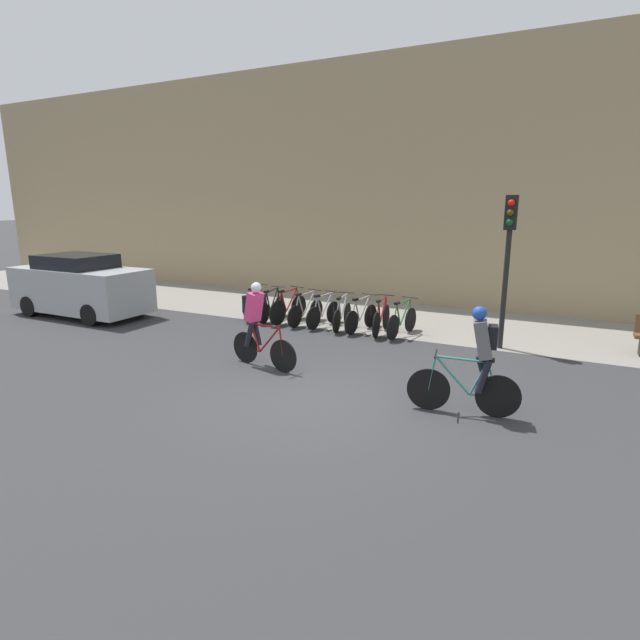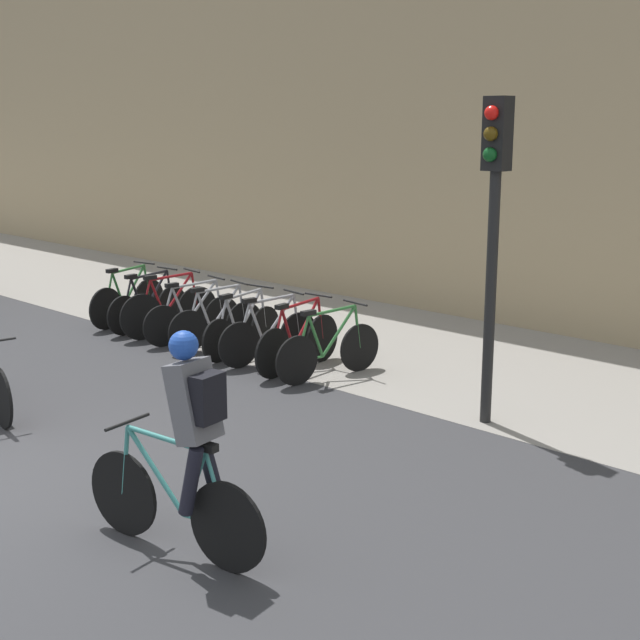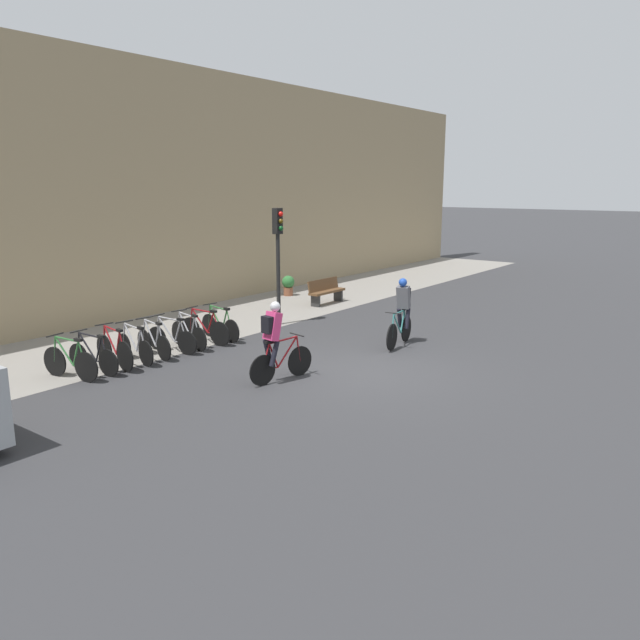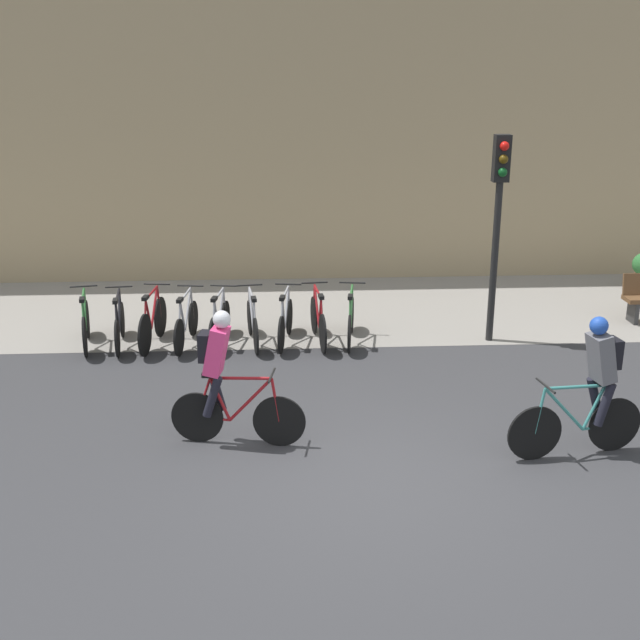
# 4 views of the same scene
# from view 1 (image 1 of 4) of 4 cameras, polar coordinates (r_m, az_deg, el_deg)

# --- Properties ---
(ground) EXTENTS (200.00, 200.00, 0.00)m
(ground) POSITION_cam_1_polar(r_m,az_deg,el_deg) (8.88, -1.07, -8.88)
(ground) COLOR #333335
(kerb_strip) EXTENTS (44.00, 4.50, 0.01)m
(kerb_strip) POSITION_cam_1_polar(r_m,az_deg,el_deg) (14.92, 11.14, 0.02)
(kerb_strip) COLOR gray
(kerb_strip) RESTS_ON ground
(building_facade) EXTENTS (44.00, 0.60, 8.04)m
(building_facade) POSITION_cam_1_polar(r_m,az_deg,el_deg) (17.03, 14.19, 15.10)
(building_facade) COLOR #9E8966
(building_facade) RESTS_ON ground
(cyclist_pink) EXTENTS (1.71, 0.53, 1.78)m
(cyclist_pink) POSITION_cam_1_polar(r_m,az_deg,el_deg) (10.39, -7.24, -0.23)
(cyclist_pink) COLOR black
(cyclist_pink) RESTS_ON ground
(cyclist_grey) EXTENTS (1.77, 0.54, 1.79)m
(cyclist_grey) POSITION_cam_1_polar(r_m,az_deg,el_deg) (8.26, 17.45, -4.25)
(cyclist_grey) COLOR black
(cyclist_grey) RESTS_ON ground
(parked_bike_0) EXTENTS (0.46, 1.62, 0.97)m
(parked_bike_0) POSITION_cam_1_polar(r_m,az_deg,el_deg) (14.92, -7.37, 1.72)
(parked_bike_0) COLOR black
(parked_bike_0) RESTS_ON ground
(parked_bike_1) EXTENTS (0.46, 1.63, 0.95)m
(parked_bike_1) POSITION_cam_1_polar(r_m,az_deg,el_deg) (14.62, -5.54, 1.47)
(parked_bike_1) COLOR black
(parked_bike_1) RESTS_ON ground
(parked_bike_2) EXTENTS (0.46, 1.68, 0.99)m
(parked_bike_2) POSITION_cam_1_polar(r_m,az_deg,el_deg) (14.32, -3.64, 1.38)
(parked_bike_2) COLOR black
(parked_bike_2) RESTS_ON ground
(parked_bike_3) EXTENTS (0.46, 1.65, 0.95)m
(parked_bike_3) POSITION_cam_1_polar(r_m,az_deg,el_deg) (14.06, -1.65, 1.05)
(parked_bike_3) COLOR black
(parked_bike_3) RESTS_ON ground
(parked_bike_4) EXTENTS (0.46, 1.57, 0.95)m
(parked_bike_4) POSITION_cam_1_polar(r_m,az_deg,el_deg) (13.80, 0.41, 0.83)
(parked_bike_4) COLOR black
(parked_bike_4) RESTS_ON ground
(parked_bike_5) EXTENTS (0.46, 1.62, 0.94)m
(parked_bike_5) POSITION_cam_1_polar(r_m,az_deg,el_deg) (13.57, 2.55, 0.59)
(parked_bike_5) COLOR black
(parked_bike_5) RESTS_ON ground
(parked_bike_6) EXTENTS (0.46, 1.62, 0.95)m
(parked_bike_6) POSITION_cam_1_polar(r_m,az_deg,el_deg) (13.35, 4.74, 0.38)
(parked_bike_6) COLOR black
(parked_bike_6) RESTS_ON ground
(parked_bike_7) EXTENTS (0.46, 1.69, 0.97)m
(parked_bike_7) POSITION_cam_1_polar(r_m,az_deg,el_deg) (13.15, 7.03, 0.17)
(parked_bike_7) COLOR black
(parked_bike_7) RESTS_ON ground
(parked_bike_8) EXTENTS (0.46, 1.68, 0.96)m
(parked_bike_8) POSITION_cam_1_polar(r_m,az_deg,el_deg) (12.98, 9.36, -0.11)
(parked_bike_8) COLOR black
(parked_bike_8) RESTS_ON ground
(traffic_light_pole) EXTENTS (0.26, 0.30, 3.52)m
(traffic_light_pole) POSITION_cam_1_polar(r_m,az_deg,el_deg) (12.13, 20.73, 8.11)
(traffic_light_pole) COLOR black
(traffic_light_pole) RESTS_ON ground
(parked_car) EXTENTS (4.30, 1.84, 1.85)m
(parked_car) POSITION_cam_1_polar(r_m,az_deg,el_deg) (16.73, -25.66, 3.49)
(parked_car) COLOR #9EA3A8
(parked_car) RESTS_ON ground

